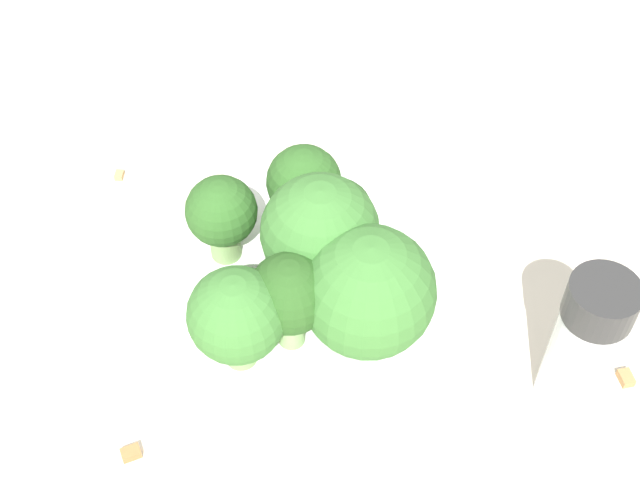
% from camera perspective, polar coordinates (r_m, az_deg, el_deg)
% --- Properties ---
extents(ground_plane, '(3.00, 3.00, 0.00)m').
position_cam_1_polar(ground_plane, '(0.46, 0.00, -5.63)').
color(ground_plane, beige).
extents(bowl, '(0.16, 0.16, 0.04)m').
position_cam_1_polar(bowl, '(0.44, 0.00, -4.27)').
color(bowl, white).
rests_on(bowl, ground_plane).
extents(broccoli_floret_0, '(0.04, 0.04, 0.05)m').
position_cam_1_polar(broccoli_floret_0, '(0.38, -2.20, -3.50)').
color(broccoli_floret_0, '#84AD66').
rests_on(broccoli_floret_0, bowl).
extents(broccoli_floret_1, '(0.04, 0.04, 0.05)m').
position_cam_1_polar(broccoli_floret_1, '(0.43, -1.04, 3.47)').
color(broccoli_floret_1, '#84AD66').
rests_on(broccoli_floret_1, bowl).
extents(broccoli_floret_2, '(0.05, 0.05, 0.06)m').
position_cam_1_polar(broccoli_floret_2, '(0.40, -0.62, 0.19)').
color(broccoli_floret_2, '#7A9E5B').
rests_on(broccoli_floret_2, bowl).
extents(broccoli_floret_3, '(0.04, 0.04, 0.05)m').
position_cam_1_polar(broccoli_floret_3, '(0.38, -5.35, -4.92)').
color(broccoli_floret_3, '#7A9E5B').
rests_on(broccoli_floret_3, bowl).
extents(broccoli_floret_4, '(0.03, 0.03, 0.05)m').
position_cam_1_polar(broccoli_floret_4, '(0.42, 1.51, 1.48)').
color(broccoli_floret_4, '#7A9E5B').
rests_on(broccoli_floret_4, bowl).
extents(broccoli_floret_5, '(0.03, 0.03, 0.05)m').
position_cam_1_polar(broccoli_floret_5, '(0.42, -6.40, 1.51)').
color(broccoli_floret_5, '#7A9E5B').
rests_on(broccoli_floret_5, bowl).
extents(broccoli_floret_6, '(0.06, 0.06, 0.06)m').
position_cam_1_polar(broccoli_floret_6, '(0.39, 3.11, -3.35)').
color(broccoli_floret_6, '#84AD66').
rests_on(broccoli_floret_6, bowl).
extents(pepper_shaker, '(0.03, 0.03, 0.08)m').
position_cam_1_polar(pepper_shaker, '(0.42, 16.54, -6.43)').
color(pepper_shaker, silver).
rests_on(pepper_shaker, ground_plane).
extents(almond_crumb_0, '(0.01, 0.01, 0.01)m').
position_cam_1_polar(almond_crumb_0, '(0.43, -12.05, -13.06)').
color(almond_crumb_0, olive).
rests_on(almond_crumb_0, ground_plane).
extents(almond_crumb_1, '(0.01, 0.01, 0.01)m').
position_cam_1_polar(almond_crumb_1, '(0.54, -12.75, 4.19)').
color(almond_crumb_1, tan).
rests_on(almond_crumb_1, ground_plane).
extents(almond_crumb_2, '(0.01, 0.01, 0.01)m').
position_cam_1_polar(almond_crumb_2, '(0.46, 19.05, -8.20)').
color(almond_crumb_2, '#AD7F4C').
rests_on(almond_crumb_2, ground_plane).
extents(almond_crumb_3, '(0.01, 0.01, 0.01)m').
position_cam_1_polar(almond_crumb_3, '(0.46, 16.04, -7.00)').
color(almond_crumb_3, '#AD7F4C').
rests_on(almond_crumb_3, ground_plane).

